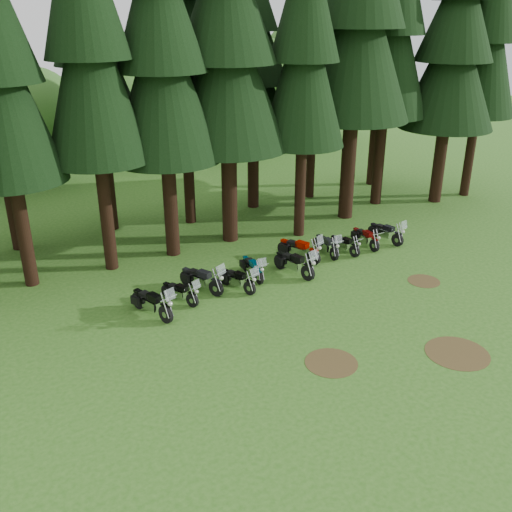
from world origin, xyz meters
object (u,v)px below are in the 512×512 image
(motorcycle_2, at_px, (201,280))
(motorcycle_9, at_px, (365,238))
(motorcycle_3, at_px, (237,280))
(motorcycle_6, at_px, (299,250))
(motorcycle_1, at_px, (180,293))
(motorcycle_4, at_px, (253,268))
(motorcycle_8, at_px, (344,245))
(motorcycle_10, at_px, (386,233))
(motorcycle_5, at_px, (294,264))
(motorcycle_7, at_px, (327,246))
(motorcycle_0, at_px, (152,304))

(motorcycle_2, relative_size, motorcycle_9, 1.10)
(motorcycle_3, distance_m, motorcycle_9, 7.86)
(motorcycle_2, bearing_deg, motorcycle_6, -17.50)
(motorcycle_1, xyz_separation_m, motorcycle_4, (3.73, 0.29, 0.02))
(motorcycle_1, height_order, motorcycle_8, motorcycle_1)
(motorcycle_6, height_order, motorcycle_8, motorcycle_6)
(motorcycle_3, bearing_deg, motorcycle_9, -10.14)
(motorcycle_2, xyz_separation_m, motorcycle_4, (2.50, -0.14, -0.06))
(motorcycle_10, bearing_deg, motorcycle_2, 172.63)
(motorcycle_5, relative_size, motorcycle_10, 1.08)
(motorcycle_5, bearing_deg, motorcycle_1, 165.39)
(motorcycle_9, xyz_separation_m, motorcycle_10, (1.32, -0.12, 0.04))
(motorcycle_2, distance_m, motorcycle_9, 9.16)
(motorcycle_7, xyz_separation_m, motorcycle_8, (0.86, -0.30, -0.05))
(motorcycle_10, bearing_deg, motorcycle_4, 172.91)
(motorcycle_4, height_order, motorcycle_7, motorcycle_7)
(motorcycle_8, bearing_deg, motorcycle_0, 177.68)
(motorcycle_2, xyz_separation_m, motorcycle_9, (9.15, -0.28, -0.06))
(motorcycle_8, distance_m, motorcycle_9, 1.40)
(motorcycle_3, bearing_deg, motorcycle_7, -5.79)
(motorcycle_6, bearing_deg, motorcycle_5, -151.71)
(motorcycle_8, bearing_deg, motorcycle_2, 172.72)
(motorcycle_1, relative_size, motorcycle_10, 0.86)
(motorcycle_5, distance_m, motorcycle_9, 4.99)
(motorcycle_5, xyz_separation_m, motorcycle_7, (2.68, 0.93, -0.05))
(motorcycle_1, bearing_deg, motorcycle_5, -25.59)
(motorcycle_3, distance_m, motorcycle_6, 4.16)
(motorcycle_2, height_order, motorcycle_5, motorcycle_5)
(motorcycle_6, bearing_deg, motorcycle_4, 170.68)
(motorcycle_3, xyz_separation_m, motorcycle_6, (4.04, 0.98, 0.08))
(motorcycle_10, bearing_deg, motorcycle_9, 169.47)
(motorcycle_6, relative_size, motorcycle_8, 1.25)
(motorcycle_2, height_order, motorcycle_9, motorcycle_2)
(motorcycle_2, distance_m, motorcycle_5, 4.30)
(motorcycle_5, height_order, motorcycle_7, motorcycle_5)
(motorcycle_1, relative_size, motorcycle_6, 0.80)
(motorcycle_4, relative_size, motorcycle_9, 0.99)
(motorcycle_0, bearing_deg, motorcycle_8, -11.11)
(motorcycle_2, distance_m, motorcycle_8, 7.76)
(motorcycle_8, bearing_deg, motorcycle_1, 175.71)
(motorcycle_1, height_order, motorcycle_6, motorcycle_6)
(motorcycle_0, height_order, motorcycle_2, motorcycle_0)
(motorcycle_2, relative_size, motorcycle_7, 1.07)
(motorcycle_3, xyz_separation_m, motorcycle_8, (6.44, 0.47, -0.03))
(motorcycle_1, relative_size, motorcycle_7, 0.90)
(motorcycle_0, bearing_deg, motorcycle_6, -6.69)
(motorcycle_8, bearing_deg, motorcycle_6, 163.06)
(motorcycle_4, bearing_deg, motorcycle_2, -173.92)
(motorcycle_9, bearing_deg, motorcycle_1, -173.24)
(motorcycle_7, bearing_deg, motorcycle_8, -7.99)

